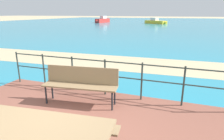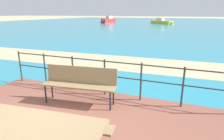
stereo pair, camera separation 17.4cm
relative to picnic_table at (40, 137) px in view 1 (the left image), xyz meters
name	(u,v)px [view 1 (the left image)]	position (x,y,z in m)	size (l,w,h in m)	color
sea_water	(174,24)	(-0.21, 40.42, -0.63)	(90.00, 90.00, 0.01)	teal
beach_strip	(136,64)	(-0.21, 6.52, -0.63)	(54.00, 2.65, 0.01)	tan
picnic_table	(40,137)	(0.00, 0.00, 0.00)	(2.02, 1.62, 0.75)	#8C704C
park_bench	(81,81)	(-0.57, 2.14, -0.02)	(1.83, 0.65, 0.89)	#8C704C
railing_fence	(105,73)	(-0.21, 2.81, 0.03)	(5.94, 0.04, 0.97)	#2D3833
boat_mid	(102,20)	(-15.83, 40.23, -0.08)	(1.80, 5.27, 1.48)	red
boat_far	(156,22)	(-3.90, 40.07, -0.23)	(5.06, 4.25, 1.18)	yellow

